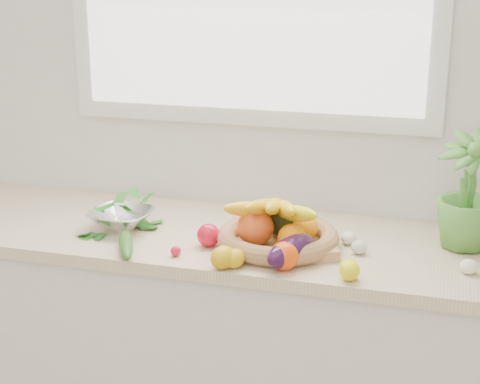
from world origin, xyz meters
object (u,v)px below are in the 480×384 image
(apple, at_px, (208,235))
(eggplant, at_px, (291,251))
(colander_with_spinach, at_px, (121,213))
(potted_herb, at_px, (468,190))
(fruit_basket, at_px, (277,231))
(cucumber, at_px, (126,244))

(apple, xyz_separation_m, eggplant, (0.28, -0.07, 0.01))
(colander_with_spinach, bearing_deg, potted_herb, 7.32)
(apple, height_order, fruit_basket, fruit_basket)
(colander_with_spinach, bearing_deg, cucumber, -61.58)
(cucumber, bearing_deg, apple, 24.73)
(apple, distance_m, potted_herb, 0.80)
(apple, distance_m, eggplant, 0.29)
(apple, height_order, potted_herb, potted_herb)
(cucumber, bearing_deg, colander_with_spinach, 118.42)
(apple, xyz_separation_m, cucumber, (-0.23, -0.11, -0.01))
(potted_herb, height_order, fruit_basket, potted_herb)
(eggplant, xyz_separation_m, potted_herb, (0.48, 0.28, 0.14))
(eggplant, relative_size, colander_with_spinach, 0.98)
(eggplant, distance_m, fruit_basket, 0.14)
(apple, height_order, eggplant, eggplant)
(eggplant, height_order, colander_with_spinach, colander_with_spinach)
(potted_herb, relative_size, fruit_basket, 0.89)
(cucumber, xyz_separation_m, fruit_basket, (0.44, 0.16, 0.03))
(apple, xyz_separation_m, potted_herb, (0.76, 0.21, 0.15))
(fruit_basket, xyz_separation_m, colander_with_spinach, (-0.53, 0.02, 0.00))
(eggplant, bearing_deg, fruit_basket, 120.26)
(eggplant, height_order, cucumber, eggplant)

